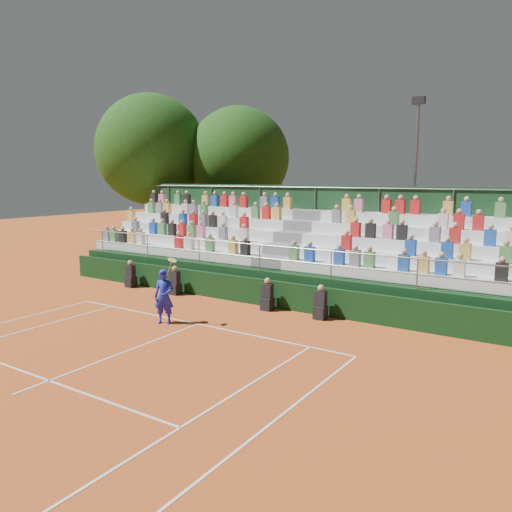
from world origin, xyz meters
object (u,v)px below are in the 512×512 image
Objects in this scene: tennis_player at (164,296)px; tree_west at (151,150)px; tree_east at (239,158)px; floodlight_mast at (415,173)px.

tennis_player is 16.81m from tree_west.
floodlight_mast is at bearing -3.62° from tree_east.
tree_west is 5.43m from tree_east.
tree_east is at bearing 115.88° from tennis_player.
tennis_player is at bearing -64.12° from tree_east.
tree_east is at bearing 31.35° from tree_west.
floodlight_mast reaches higher than tennis_player.
floodlight_mast is at bearing 7.71° from tree_west.
floodlight_mast is (11.01, -0.70, -0.96)m from tree_east.
tennis_player is at bearing -44.33° from tree_west.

